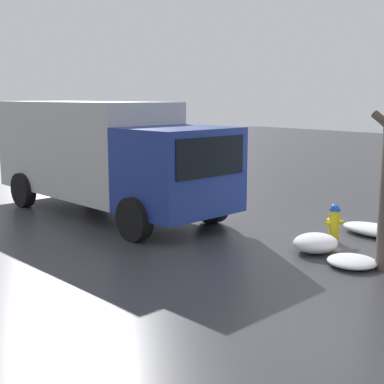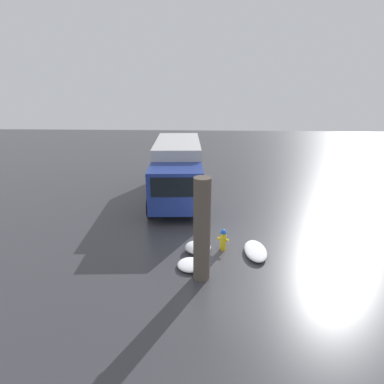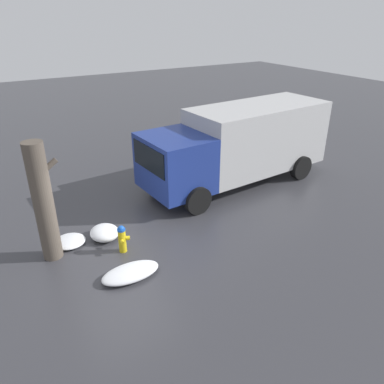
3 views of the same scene
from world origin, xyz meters
name	(u,v)px [view 3 (image 3 of 3)]	position (x,y,z in m)	size (l,w,h in m)	color
ground_plane	(123,251)	(0.00, 0.00, 0.00)	(60.00, 60.00, 0.00)	#38383D
fire_hydrant	(122,238)	(0.00, 0.00, 0.40)	(0.32, 0.41, 0.78)	yellow
tree_trunk	(44,203)	(-1.64, 0.72, 1.57)	(0.75, 0.49, 3.12)	brown
delivery_truck	(240,143)	(5.39, 2.06, 1.52)	(7.26, 2.88, 2.76)	navy
snow_pile_by_hydrant	(131,273)	(-0.24, -1.10, 0.12)	(1.43, 0.75, 0.23)	white
snow_pile_curbside	(70,241)	(-1.13, 1.07, 0.09)	(0.85, 0.84, 0.17)	white
snow_pile_by_tree	(105,233)	(-0.20, 0.86, 0.18)	(0.79, 0.89, 0.35)	white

